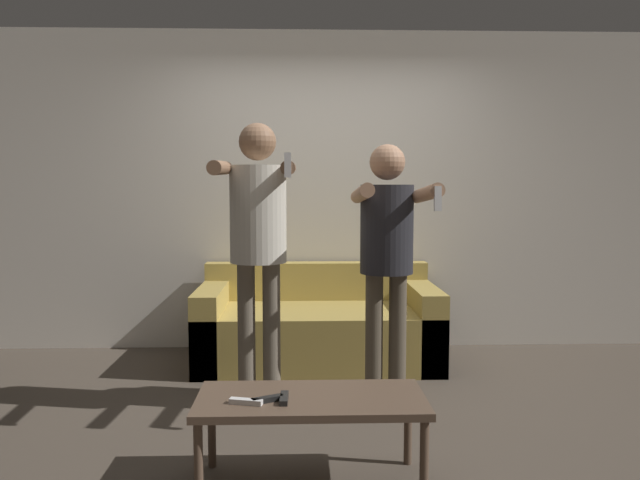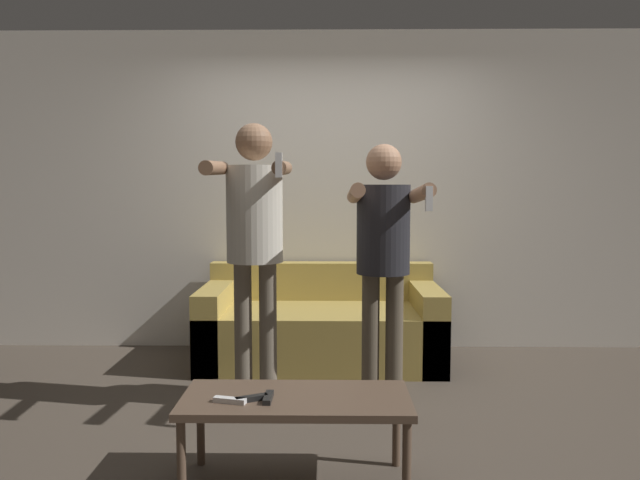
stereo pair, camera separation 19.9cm
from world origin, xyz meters
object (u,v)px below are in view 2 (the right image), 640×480
object	(u,v)px
couch	(321,328)
remote_mid	(251,398)
person_standing_left	(254,229)
person_standing_right	(384,244)
remote_far	(268,398)
remote_near	(230,400)
coffee_table	(296,405)

from	to	relation	value
couch	remote_mid	bearing A→B (deg)	-97.78
person_standing_left	remote_mid	world-z (taller)	person_standing_left
person_standing_right	remote_far	size ratio (longest dim) A/B	10.94
remote_mid	remote_far	xyz separation A→B (m)	(0.08, 0.01, 0.00)
remote_near	coffee_table	bearing A→B (deg)	17.98
person_standing_left	person_standing_right	bearing A→B (deg)	-0.45
person_standing_right	coffee_table	bearing A→B (deg)	-116.21
person_standing_right	remote_near	distance (m)	1.47
couch	remote_far	bearing A→B (deg)	-95.79
couch	person_standing_left	xyz separation A→B (m)	(-0.40, -1.06, 0.86)
remote_near	remote_far	xyz separation A→B (m)	(0.17, 0.04, 0.00)
remote_mid	person_standing_left	bearing A→B (deg)	95.69
person_standing_right	person_standing_left	bearing A→B (deg)	179.55
person_standing_left	couch	bearing A→B (deg)	69.48
coffee_table	remote_far	bearing A→B (deg)	-155.52
person_standing_left	remote_mid	xyz separation A→B (m)	(0.11, -1.06, -0.70)
remote_mid	remote_near	bearing A→B (deg)	-163.97
couch	coffee_table	distance (m)	2.06
person_standing_right	remote_mid	distance (m)	1.40
person_standing_left	remote_mid	bearing A→B (deg)	-84.31
remote_near	remote_mid	world-z (taller)	same
remote_near	person_standing_left	bearing A→B (deg)	90.65
remote_far	couch	bearing A→B (deg)	84.21
remote_near	remote_mid	bearing A→B (deg)	16.03
remote_near	remote_far	size ratio (longest dim) A/B	1.02
remote_near	remote_mid	size ratio (longest dim) A/B	1.03
person_standing_left	person_standing_right	xyz separation A→B (m)	(0.79, -0.01, -0.09)
person_standing_left	person_standing_right	size ratio (longest dim) A/B	1.08
person_standing_right	coffee_table	size ratio (longest dim) A/B	1.56
person_standing_right	remote_near	size ratio (longest dim) A/B	10.69
remote_mid	remote_far	distance (m)	0.08
couch	remote_far	world-z (taller)	couch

